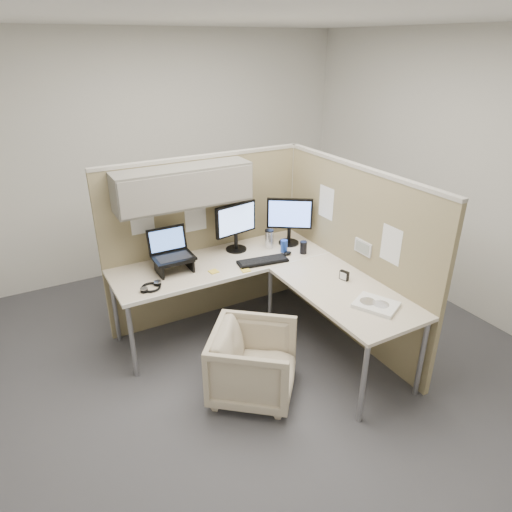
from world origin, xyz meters
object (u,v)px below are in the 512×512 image
office_chair (254,360)px  monitor_left (236,223)px  desk (265,278)px  keyboard (263,261)px

office_chair → monitor_left: 1.35m
desk → keyboard: (0.09, 0.20, 0.05)m
office_chair → monitor_left: size_ratio=1.37×
monitor_left → keyboard: (0.08, -0.36, -0.26)m
monitor_left → keyboard: size_ratio=1.01×
monitor_left → desk: bearing=-100.1°
desk → keyboard: 0.22m
desk → monitor_left: 0.64m
desk → monitor_left: (0.00, 0.56, 0.32)m
desk → office_chair: (-0.41, -0.53, -0.37)m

